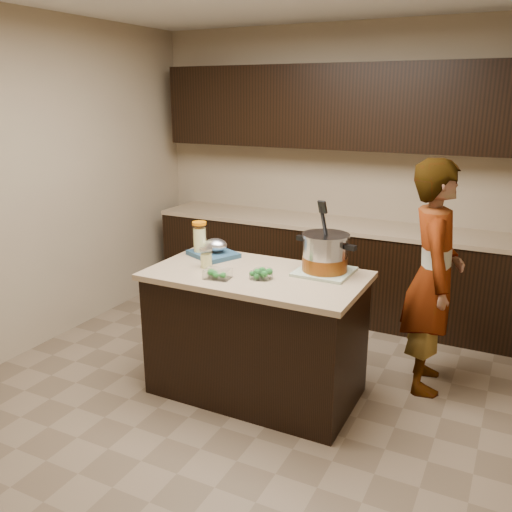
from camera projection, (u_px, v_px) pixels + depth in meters
The scene contains 13 objects.
ground_plane at pixel (256, 391), 3.92m from camera, with size 4.00×4.00×0.00m, color brown.
room_shell at pixel (256, 151), 3.43m from camera, with size 4.04×4.04×2.72m.
back_cabinets at pixel (338, 217), 5.14m from camera, with size 3.60×0.63×2.33m.
island at pixel (256, 334), 3.79m from camera, with size 1.46×0.81×0.90m.
dish_towel at pixel (324, 272), 3.65m from camera, with size 0.36×0.36×0.02m, color #608157.
stock_pot at pixel (325, 255), 3.62m from camera, with size 0.45×0.38×0.46m.
lemonade_pitcher at pixel (200, 240), 4.02m from camera, with size 0.11×0.11×0.25m.
mason_jar at pixel (206, 258), 3.76m from camera, with size 0.11×0.11×0.15m.
broccoli_tub_left at pixel (263, 274), 3.54m from camera, with size 0.16×0.16×0.06m.
broccoli_tub_right at pixel (257, 276), 3.54m from camera, with size 0.11×0.11×0.05m.
broccoli_tub_rect at pixel (218, 274), 3.55m from camera, with size 0.18×0.14×0.06m.
blue_tray at pixel (214, 251), 4.02m from camera, with size 0.42×0.39×0.13m.
person at pixel (433, 277), 3.79m from camera, with size 0.61×0.40×1.66m, color gray.
Camera 1 is at (1.56, -3.10, 2.06)m, focal length 38.00 mm.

